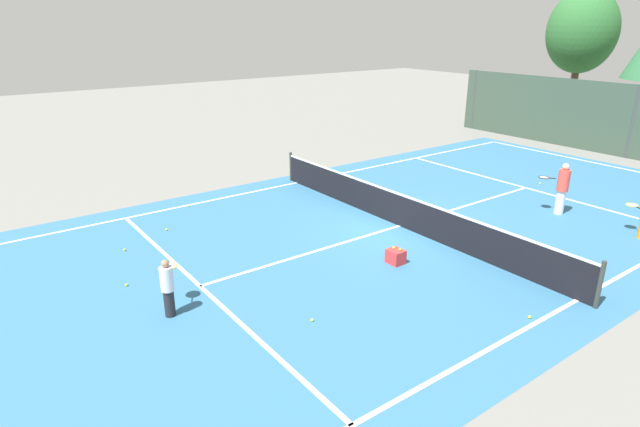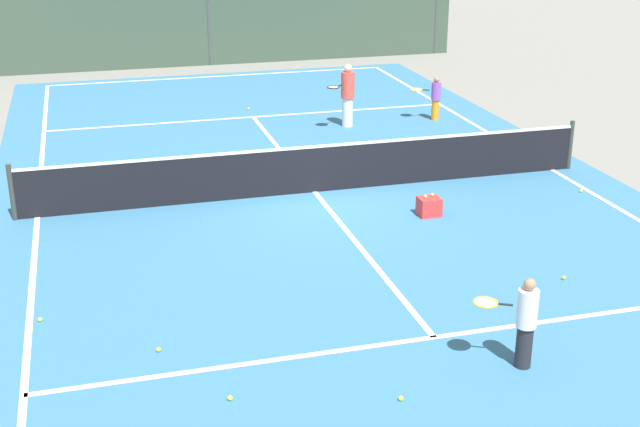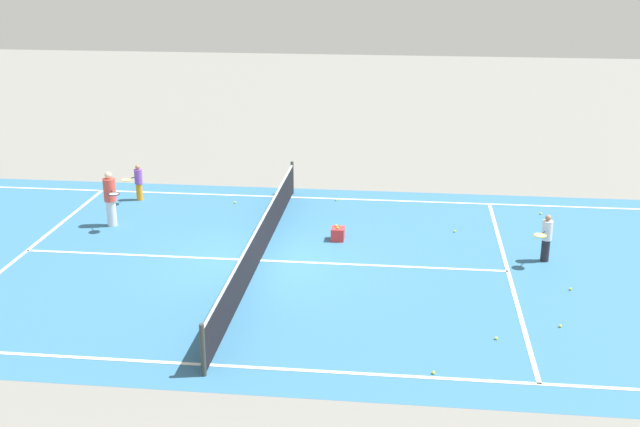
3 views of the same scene
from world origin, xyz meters
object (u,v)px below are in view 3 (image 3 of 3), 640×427
at_px(tennis_ball_6, 433,373).
at_px(tennis_ball_7, 560,326).
at_px(player_1, 546,237).
at_px(tennis_ball_0, 496,338).
at_px(tennis_ball_8, 336,200).
at_px(tennis_ball_2, 570,289).
at_px(player_0, 138,182).
at_px(player_2, 110,198).
at_px(tennis_ball_10, 235,202).
at_px(ball_crate, 338,234).
at_px(tennis_ball_4, 455,231).
at_px(tennis_ball_5, 541,213).

relative_size(tennis_ball_6, tennis_ball_7, 1.00).
xyz_separation_m(player_1, tennis_ball_0, (-4.58, 1.66, -0.63)).
distance_m(tennis_ball_6, tennis_ball_8, 11.05).
bearing_deg(tennis_ball_2, player_0, 65.75).
distance_m(player_2, tennis_ball_10, 4.07).
height_order(ball_crate, tennis_ball_4, ball_crate).
bearing_deg(tennis_ball_7, tennis_ball_10, 48.99).
xyz_separation_m(tennis_ball_2, tennis_ball_10, (5.68, 9.44, 0.00)).
height_order(player_0, tennis_ball_0, player_0).
relative_size(player_1, tennis_ball_0, 19.30).
height_order(player_0, tennis_ball_7, player_0).
distance_m(player_2, tennis_ball_5, 12.95).
bearing_deg(tennis_ball_8, player_0, 95.85).
xyz_separation_m(tennis_ball_4, tennis_ball_8, (2.55, 3.67, 0.00)).
distance_m(player_1, ball_crate, 5.62).
bearing_deg(tennis_ball_6, player_1, -25.99).
height_order(tennis_ball_7, tennis_ball_10, same).
height_order(tennis_ball_7, tennis_ball_8, same).
height_order(tennis_ball_2, tennis_ball_5, same).
height_order(ball_crate, tennis_ball_5, ball_crate).
height_order(ball_crate, tennis_ball_7, ball_crate).
bearing_deg(player_2, tennis_ball_10, -51.82).
xyz_separation_m(player_1, tennis_ball_8, (4.51, 5.90, -0.63)).
distance_m(player_0, ball_crate, 7.33).
distance_m(player_1, tennis_ball_2, 1.95).
xyz_separation_m(tennis_ball_6, tennis_ball_8, (10.66, 2.90, 0.00)).
relative_size(player_2, tennis_ball_0, 24.94).
bearing_deg(player_1, tennis_ball_6, 154.01).
relative_size(player_2, tennis_ball_8, 24.94).
xyz_separation_m(player_2, tennis_ball_4, (0.56, -9.99, -0.82)).
distance_m(player_1, tennis_ball_10, 9.89).
bearing_deg(tennis_ball_5, tennis_ball_6, 160.87).
relative_size(tennis_ball_7, tennis_ball_8, 1.00).
distance_m(tennis_ball_6, tennis_ball_7, 3.61).
bearing_deg(player_1, tennis_ball_5, -6.96).
bearing_deg(tennis_ball_6, ball_crate, 19.50).
bearing_deg(tennis_ball_6, player_0, 42.70).
bearing_deg(tennis_ball_4, player_2, 93.19).
bearing_deg(player_2, tennis_ball_8, -63.78).
height_order(tennis_ball_0, tennis_ball_7, same).
height_order(player_1, tennis_ball_2, player_1).
distance_m(tennis_ball_8, tennis_ball_10, 3.25).
distance_m(tennis_ball_6, tennis_ball_10, 11.72).
height_order(tennis_ball_2, tennis_ball_4, same).
height_order(ball_crate, tennis_ball_0, ball_crate).
bearing_deg(tennis_ball_5, player_2, 100.96).
height_order(player_1, tennis_ball_6, player_1).
bearing_deg(tennis_ball_8, tennis_ball_5, -95.87).
relative_size(tennis_ball_0, tennis_ball_8, 1.00).
bearing_deg(ball_crate, tennis_ball_7, -132.21).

